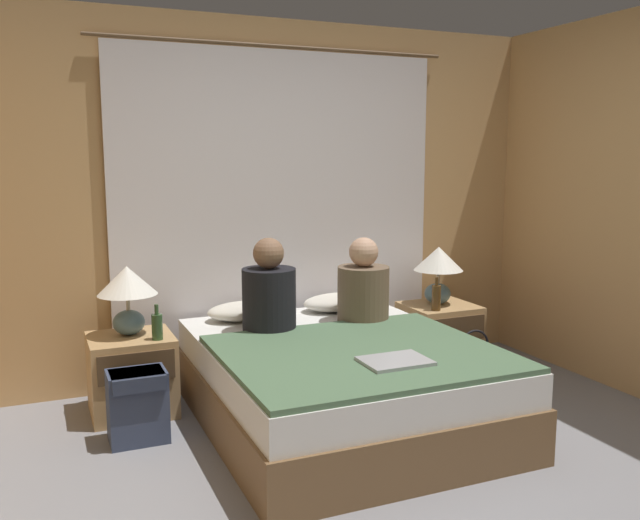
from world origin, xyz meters
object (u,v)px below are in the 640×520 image
(lamp_left, at_px, (127,289))
(beer_bottle_on_right_stand, at_px, (436,297))
(backpack_on_floor, at_px, (138,402))
(nightstand_left, at_px, (132,374))
(laptop_on_bed, at_px, (395,361))
(handbag_on_floor, at_px, (473,367))
(bed, at_px, (339,383))
(lamp_right, at_px, (438,266))
(pillow_left, at_px, (245,311))
(person_right_in_bed, at_px, (363,288))
(nightstand_right, at_px, (439,337))
(person_left_in_bed, at_px, (269,294))
(pillow_right, at_px, (338,302))
(beer_bottle_on_left_stand, at_px, (157,326))

(lamp_left, distance_m, beer_bottle_on_right_stand, 2.10)
(lamp_left, height_order, backpack_on_floor, lamp_left)
(nightstand_left, xyz_separation_m, backpack_on_floor, (-0.03, -0.45, -0.02))
(laptop_on_bed, xyz_separation_m, handbag_on_floor, (1.06, 0.78, -0.40))
(beer_bottle_on_right_stand, relative_size, backpack_on_floor, 0.59)
(bed, bearing_deg, lamp_right, 31.30)
(pillow_left, relative_size, beer_bottle_on_right_stand, 2.14)
(person_right_in_bed, bearing_deg, pillow_left, 152.82)
(laptop_on_bed, height_order, handbag_on_floor, laptop_on_bed)
(person_right_in_bed, bearing_deg, nightstand_right, 17.29)
(person_left_in_bed, distance_m, handbag_on_floor, 1.55)
(pillow_right, bearing_deg, person_left_in_bed, -150.58)
(pillow_right, height_order, person_right_in_bed, person_right_in_bed)
(nightstand_right, bearing_deg, person_right_in_bed, -162.71)
(nightstand_right, height_order, handbag_on_floor, nightstand_right)
(backpack_on_floor, bearing_deg, pillow_right, 21.13)
(pillow_left, distance_m, person_left_in_bed, 0.40)
(beer_bottle_on_left_stand, distance_m, backpack_on_floor, 0.49)
(bed, bearing_deg, person_right_in_bed, 48.41)
(pillow_left, bearing_deg, pillow_right, 0.00)
(beer_bottle_on_left_stand, xyz_separation_m, handbag_on_floor, (2.09, -0.27, -0.44))
(lamp_right, height_order, handbag_on_floor, lamp_right)
(lamp_left, xyz_separation_m, pillow_right, (1.45, 0.09, -0.22))
(pillow_right, relative_size, beer_bottle_on_left_stand, 2.39)
(nightstand_right, bearing_deg, lamp_right, 90.00)
(person_right_in_bed, relative_size, laptop_on_bed, 1.62)
(nightstand_left, xyz_separation_m, handbag_on_floor, (2.23, -0.41, -0.12))
(nightstand_right, xyz_separation_m, person_left_in_bed, (-1.40, -0.23, 0.48))
(nightstand_right, distance_m, laptop_on_bed, 1.60)
(person_right_in_bed, height_order, beer_bottle_on_right_stand, person_right_in_bed)
(nightstand_left, distance_m, pillow_left, 0.83)
(lamp_left, distance_m, person_right_in_bed, 1.49)
(bed, xyz_separation_m, lamp_left, (-1.11, 0.67, 0.53))
(bed, height_order, nightstand_right, bed)
(nightstand_left, relative_size, person_right_in_bed, 0.89)
(nightstand_right, relative_size, beer_bottle_on_right_stand, 2.09)
(lamp_right, xyz_separation_m, handbag_on_floor, (0.02, -0.44, -0.64))
(pillow_right, bearing_deg, handbag_on_floor, -34.12)
(lamp_right, height_order, laptop_on_bed, lamp_right)
(beer_bottle_on_left_stand, xyz_separation_m, backpack_on_floor, (-0.17, -0.31, -0.34))
(handbag_on_floor, bearing_deg, laptop_on_bed, -143.77)
(laptop_on_bed, bearing_deg, pillow_left, 107.27)
(pillow_right, height_order, person_left_in_bed, person_left_in_bed)
(pillow_right, distance_m, person_right_in_bed, 0.39)
(lamp_right, bearing_deg, lamp_left, 180.00)
(backpack_on_floor, bearing_deg, nightstand_left, 86.05)
(lamp_right, distance_m, person_right_in_bed, 0.80)
(pillow_left, bearing_deg, lamp_left, -173.55)
(beer_bottle_on_left_stand, distance_m, beer_bottle_on_right_stand, 1.95)
(person_left_in_bed, height_order, handbag_on_floor, person_left_in_bed)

